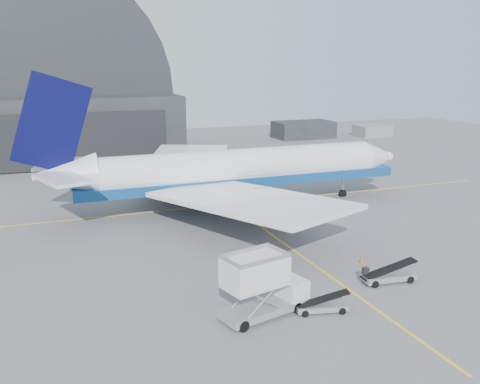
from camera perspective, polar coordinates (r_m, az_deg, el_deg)
name	(u,v)px	position (r m, az deg, el deg)	size (l,w,h in m)	color
ground	(300,255)	(52.15, 6.40, -6.67)	(200.00, 200.00, 0.00)	#565659
taxi_lines	(250,219)	(63.05, 1.12, -2.94)	(80.00, 42.12, 0.02)	yellow
hangar	(38,108)	(108.53, -20.77, 8.36)	(50.00, 28.30, 28.00)	black
distant_bldg_a	(303,138)	(131.56, 6.75, 5.76)	(14.00, 8.00, 4.00)	black
distant_bldg_b	(372,136)	(136.97, 13.88, 5.77)	(8.00, 6.00, 2.80)	gray
airliner	(227,171)	(66.59, -1.37, 2.27)	(49.46, 47.96, 17.36)	white
catering_truck	(261,286)	(39.13, 2.29, -10.01)	(7.20, 4.07, 4.67)	gray
pushback_tug	(299,215)	(62.43, 6.33, -2.47)	(4.86, 3.60, 2.02)	black
belt_loader_a	(321,306)	(40.99, 8.61, -11.91)	(4.22, 2.14, 1.58)	gray
belt_loader_b	(388,276)	(47.21, 15.47, -8.60)	(4.92, 2.03, 1.85)	gray
traffic_cone	(362,260)	(51.03, 12.85, -7.08)	(0.40, 0.40, 0.58)	#E94707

